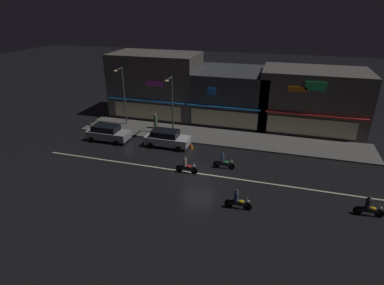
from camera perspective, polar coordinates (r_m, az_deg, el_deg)
name	(u,v)px	position (r m, az deg, el deg)	size (l,w,h in m)	color
ground_plane	(199,174)	(26.41, 1.27, -5.62)	(140.00, 140.00, 0.00)	black
lane_divider_stripe	(199,174)	(26.41, 1.27, -5.61)	(28.84, 0.16, 0.01)	beige
sidewalk_far	(219,137)	(33.40, 4.87, 1.03)	(30.36, 4.60, 0.14)	#5B5954
storefront_left_block	(231,94)	(38.62, 7.05, 8.60)	(9.25, 8.74, 5.84)	#383A3F
storefront_center_block	(156,85)	(39.68, -6.48, 10.33)	(10.37, 6.24, 7.56)	#56514C
storefront_right_block	(312,100)	(37.30, 20.83, 7.23)	(10.95, 6.85, 6.55)	#56514C
streetlamp_west	(123,91)	(36.17, -12.39, 9.00)	(0.44, 1.64, 6.53)	#47494C
streetlamp_mid	(171,101)	(32.44, -3.74, 7.48)	(0.44, 1.64, 6.20)	#47494C
pedestrian_on_sidewalk	(156,121)	(35.36, -6.59, 3.79)	(0.41, 0.41, 1.74)	#4C664C
parked_car_near_kerb	(108,133)	(33.34, -14.94, 1.71)	(4.30, 1.98, 1.67)	#9EA0A5
parked_car_trailing	(167,138)	(30.99, -4.54, 0.77)	(4.30, 1.98, 1.67)	silver
motorcycle_lead	(223,162)	(27.03, 5.68, -3.47)	(1.90, 0.60, 1.52)	black
motorcycle_following	(369,208)	(24.29, 29.24, -10.21)	(1.90, 0.60, 1.52)	black
motorcycle_opposite_lane	(238,201)	(22.16, 8.21, -10.36)	(1.90, 0.60, 1.52)	black
motorcycle_trailing_far	(186,166)	(26.24, -1.09, -4.25)	(1.90, 0.60, 1.52)	black
traffic_cone	(192,146)	(30.75, -0.08, -0.55)	(0.36, 0.36, 0.55)	orange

